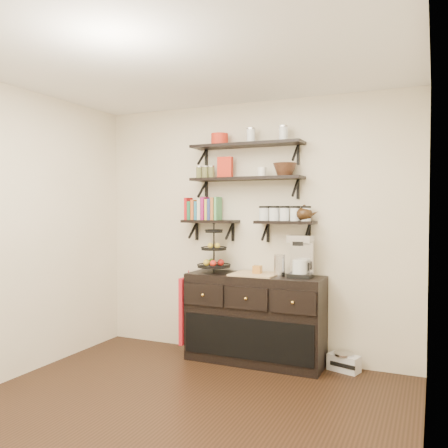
{
  "coord_description": "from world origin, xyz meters",
  "views": [
    {
      "loc": [
        1.79,
        -2.99,
        1.58
      ],
      "look_at": [
        -0.05,
        1.15,
        1.43
      ],
      "focal_mm": 38.0,
      "sensor_mm": 36.0,
      "label": 1
    }
  ],
  "objects_px": {
    "coffee_maker": "(301,257)",
    "radio": "(344,362)",
    "fruit_stand": "(214,256)",
    "sideboard": "(255,318)"
  },
  "relations": [
    {
      "from": "sideboard",
      "to": "radio",
      "type": "height_order",
      "value": "sideboard"
    },
    {
      "from": "fruit_stand",
      "to": "radio",
      "type": "distance_m",
      "value": 1.67
    },
    {
      "from": "sideboard",
      "to": "fruit_stand",
      "type": "xyz_separation_m",
      "value": [
        -0.46,
        0.0,
        0.62
      ]
    },
    {
      "from": "fruit_stand",
      "to": "coffee_maker",
      "type": "xyz_separation_m",
      "value": [
        0.93,
        0.02,
        0.02
      ]
    },
    {
      "from": "coffee_maker",
      "to": "radio",
      "type": "bearing_deg",
      "value": 9.81
    },
    {
      "from": "fruit_stand",
      "to": "radio",
      "type": "relative_size",
      "value": 1.55
    },
    {
      "from": "radio",
      "to": "sideboard",
      "type": "bearing_deg",
      "value": -156.07
    },
    {
      "from": "coffee_maker",
      "to": "radio",
      "type": "xyz_separation_m",
      "value": [
        0.41,
        0.07,
        -1.01
      ]
    },
    {
      "from": "radio",
      "to": "coffee_maker",
      "type": "bearing_deg",
      "value": -152.34
    },
    {
      "from": "fruit_stand",
      "to": "sideboard",
      "type": "bearing_deg",
      "value": -0.46
    }
  ]
}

